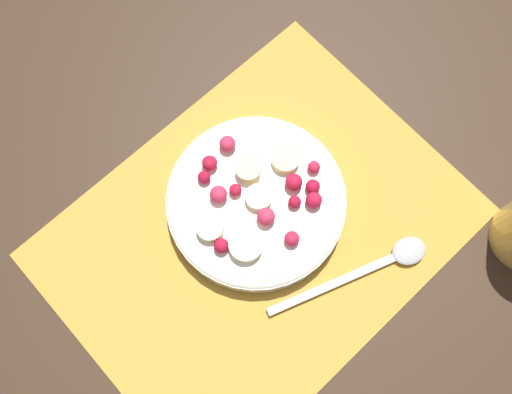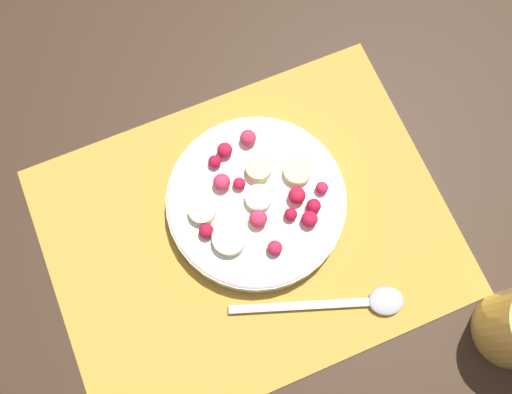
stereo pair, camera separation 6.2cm
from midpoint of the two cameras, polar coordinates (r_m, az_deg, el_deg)
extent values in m
plane|color=#382619|center=(0.65, 1.90, -3.94)|extent=(3.00, 3.00, 0.00)
cube|color=gold|center=(0.65, 1.90, -3.88)|extent=(0.45, 0.34, 0.01)
cylinder|color=silver|center=(0.64, 2.73, -1.00)|extent=(0.20, 0.20, 0.02)
torus|color=silver|center=(0.64, 2.77, -0.80)|extent=(0.20, 0.20, 0.01)
cylinder|color=white|center=(0.63, 2.79, -0.69)|extent=(0.18, 0.18, 0.00)
cylinder|color=#F4EAB7|center=(0.62, -2.57, -1.89)|extent=(0.04, 0.04, 0.01)
cylinder|color=beige|center=(0.63, 3.07, -0.60)|extent=(0.04, 0.04, 0.01)
cylinder|color=beige|center=(0.63, 3.05, 2.36)|extent=(0.03, 0.03, 0.01)
cylinder|color=#F4EAB7|center=(0.61, 0.19, -4.69)|extent=(0.05, 0.05, 0.01)
cylinder|color=beige|center=(0.64, 6.94, 2.10)|extent=(0.04, 0.04, 0.01)
sphere|color=red|center=(0.63, 1.11, 0.87)|extent=(0.01, 0.01, 0.01)
sphere|color=#B21433|center=(0.62, 6.33, -2.22)|extent=(0.01, 0.01, 0.01)
sphere|color=#DB3356|center=(0.63, -0.65, 1.03)|extent=(0.02, 0.02, 0.02)
sphere|color=#B21433|center=(0.63, 8.60, -1.36)|extent=(0.02, 0.02, 0.02)
sphere|color=red|center=(0.63, 6.93, -0.32)|extent=(0.02, 0.02, 0.02)
sphere|color=red|center=(0.62, 8.22, -2.68)|extent=(0.02, 0.02, 0.02)
sphere|color=#B21433|center=(0.61, -2.14, -3.92)|extent=(0.02, 0.02, 0.02)
sphere|color=red|center=(0.64, -0.40, 4.26)|extent=(0.02, 0.02, 0.02)
sphere|color=#DB3356|center=(0.61, 3.03, -2.54)|extent=(0.02, 0.02, 0.02)
sphere|color=#DB3356|center=(0.64, 1.94, 5.51)|extent=(0.02, 0.02, 0.02)
sphere|color=#D12347|center=(0.63, 9.38, 0.45)|extent=(0.01, 0.01, 0.01)
sphere|color=#B21433|center=(0.64, -1.40, 3.10)|extent=(0.01, 0.01, 0.01)
sphere|color=#D12347|center=(0.61, 4.80, -5.60)|extent=(0.02, 0.02, 0.02)
cube|color=#B2B2B7|center=(0.64, 7.19, -11.23)|extent=(0.15, 0.06, 0.00)
ellipsoid|color=#B2B2B7|center=(0.65, 15.60, -10.44)|extent=(0.05, 0.04, 0.01)
camera|label=1|loc=(0.03, -87.10, 9.61)|focal=40.00mm
camera|label=2|loc=(0.03, 92.90, -9.61)|focal=40.00mm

